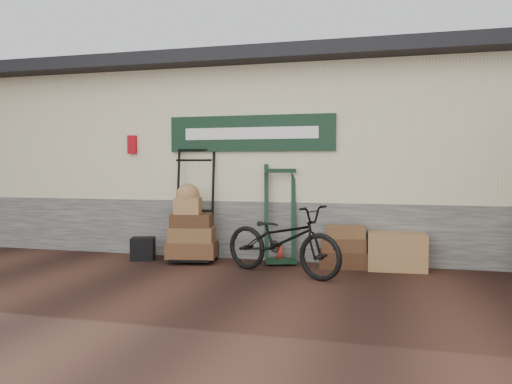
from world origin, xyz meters
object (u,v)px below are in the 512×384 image
wicker_hamper (396,251)px  black_trunk (143,249)px  green_barrow (280,214)px  bicycle (282,236)px  porter_trolley (194,203)px  suitcase_stack (343,246)px

wicker_hamper → black_trunk: 3.79m
green_barrow → bicycle: size_ratio=0.82×
green_barrow → black_trunk: size_ratio=4.27×
porter_trolley → bicycle: 1.69m
porter_trolley → suitcase_stack: 2.34m
wicker_hamper → green_barrow: bearing=177.5°
suitcase_stack → wicker_hamper: 0.74m
porter_trolley → wicker_hamper: 3.06m
porter_trolley → bicycle: size_ratio=0.98×
green_barrow → bicycle: bearing=-92.6°
green_barrow → suitcase_stack: 1.05m
suitcase_stack → bicycle: (-0.75, -0.71, 0.22)m
suitcase_stack → black_trunk: suitcase_stack is taller
suitcase_stack → porter_trolley: bearing=-179.0°
porter_trolley → wicker_hamper: (3.00, 0.07, -0.62)m
porter_trolley → bicycle: bearing=-34.5°
green_barrow → bicycle: 0.86m
wicker_hamper → bicycle: size_ratio=0.44×
green_barrow → wicker_hamper: size_ratio=1.86×
green_barrow → bicycle: (0.20, -0.81, -0.21)m
green_barrow → black_trunk: (-2.10, -0.32, -0.56)m
green_barrow → suitcase_stack: (0.95, -0.11, -0.43)m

